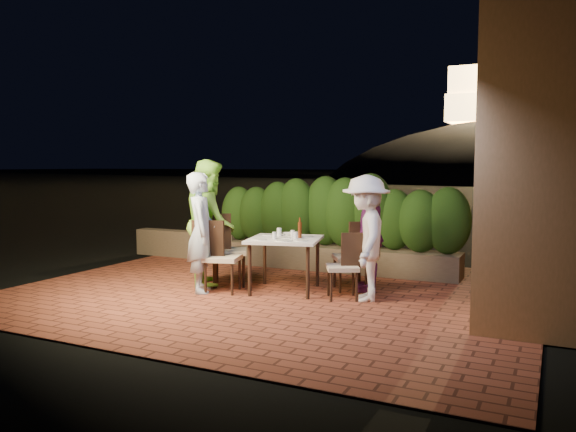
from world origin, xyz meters
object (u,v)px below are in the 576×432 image
Objects in this scene: diner_white at (366,238)px; chair_left_back at (230,249)px; chair_right_back at (350,256)px; parapet_lamp at (203,229)px; beer_bottle at (300,228)px; diner_green at (210,222)px; chair_left_front at (223,256)px; diner_purple at (370,236)px; dining_table at (285,265)px; diner_blue at (201,232)px; chair_right_front at (342,266)px; bowl at (288,234)px.

chair_left_back is at bearing -109.09° from diner_white.
chair_right_back reaches higher than parapet_lamp.
diner_green is at bearing -174.08° from beer_bottle.
diner_green is (-0.45, 0.38, 0.42)m from chair_left_front.
beer_bottle is at bearing -115.62° from diner_white.
chair_left_back is at bearing -90.80° from diner_purple.
dining_table is 1.25m from diner_blue.
chair_right_front is 2.15m from diner_green.
diner_green reaches higher than chair_left_back.
bowl is at bearing -80.26° from diner_blue.
diner_blue reaches higher than bowl.
chair_left_back is at bearing -17.06° from chair_right_back.
diner_white reaches higher than chair_left_front.
diner_blue is 2.27m from diner_white.
diner_blue is at bearing -79.22° from diner_purple.
beer_bottle is 0.29× the size of chair_right_back.
bowl is 0.89m from chair_left_back.
chair_right_front is at bearing -125.05° from diner_green.
diner_purple is (-0.12, 0.57, -0.04)m from diner_white.
dining_table is 0.92m from chair_left_back.
parapet_lamp is (-3.66, 1.24, -0.21)m from diner_purple.
bowl is (-0.28, 0.20, -0.12)m from beer_bottle.
chair_left_front is 2.00m from diner_white.
beer_bottle is 3.27m from parapet_lamp.
diner_green is at bearing -178.35° from dining_table.
chair_left_front is at bearing -96.81° from diner_white.
chair_left_back is 0.65× the size of diner_white.
diner_white reaches higher than chair_right_front.
diner_white is (1.94, 0.40, 0.32)m from chair_left_front.
chair_left_back is at bearing -116.67° from diner_green.
chair_left_front is 0.61× the size of diner_white.
chair_right_back is 0.52× the size of diner_green.
chair_left_front is at bearing -164.09° from diner_green.
diner_blue is 2.81m from parapet_lamp.
chair_right_back is at bearing 31.36° from beer_bottle.
beer_bottle is 1.37m from diner_blue.
bowl is 0.95m from chair_right_back.
bowl is 0.16× the size of chair_right_back.
dining_table is 1.26m from diner_purple.
parapet_lamp is at bearing 114.76° from chair_left_front.
beer_bottle is at bearing -42.33° from chair_right_front.
chair_right_back is (1.70, 0.48, -0.05)m from chair_left_back.
chair_right_back is 2.12m from diner_blue.
dining_table is 0.52× the size of diner_green.
chair_left_back is (-0.80, -0.30, -0.24)m from bowl.
diner_blue is (-0.93, -0.83, 0.06)m from bowl.
chair_right_back is 0.58× the size of diner_blue.
bowl is 1.11m from chair_right_front.
beer_bottle is 1.15m from chair_left_back.
chair_right_front is at bearing 66.26° from chair_right_back.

